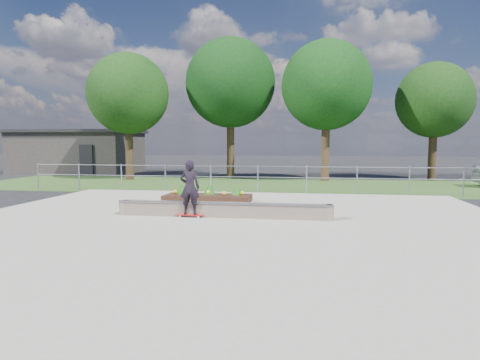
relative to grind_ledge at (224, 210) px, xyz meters
name	(u,v)px	position (x,y,z in m)	size (l,w,h in m)	color
ground	(222,230)	(0.26, -1.49, -0.26)	(120.00, 120.00, 0.00)	black
grass_verge	(266,185)	(0.26, 9.51, -0.25)	(30.00, 8.00, 0.02)	#2C491D
concrete_slab	(222,229)	(0.26, -1.49, -0.23)	(15.00, 15.00, 0.06)	gray
fence	(258,175)	(0.26, 6.01, 0.51)	(20.06, 0.06, 1.20)	#989BA0
building	(78,151)	(-13.73, 16.50, 1.25)	(8.40, 5.40, 3.00)	#2C2927
tree_far_left	(128,94)	(-7.74, 11.51, 4.59)	(4.55, 4.55, 7.15)	black
tree_mid_left	(230,83)	(-2.24, 13.51, 5.34)	(5.25, 5.25, 8.25)	#322114
tree_mid_right	(327,85)	(3.26, 12.51, 4.97)	(4.90, 4.90, 7.70)	#362315
tree_far_right	(434,100)	(9.26, 14.01, 4.21)	(4.20, 4.20, 6.60)	#312113
grind_ledge	(224,210)	(0.00, 0.00, 0.00)	(6.00, 0.44, 0.43)	brown
planter_bed	(208,197)	(-1.13, 2.92, -0.02)	(3.00, 1.20, 0.61)	black
skateboarder	(190,188)	(-0.91, -0.19, 0.62)	(0.80, 0.39, 1.59)	silver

